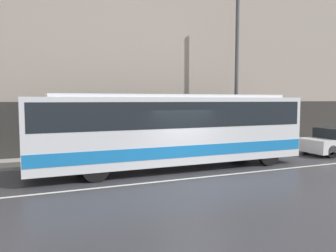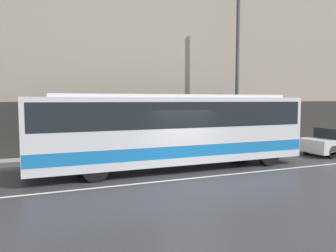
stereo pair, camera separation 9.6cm
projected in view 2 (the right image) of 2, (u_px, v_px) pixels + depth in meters
ground_plane at (191, 178)px, 12.07m from camera, size 60.00×60.00×0.00m
sidewalk at (146, 155)px, 16.81m from camera, size 60.00×2.28×0.14m
building_facade at (138, 35)px, 17.49m from camera, size 60.00×0.35×13.14m
lane_stripe at (191, 178)px, 12.07m from camera, size 54.00×0.14×0.01m
transit_bus at (172, 127)px, 13.73m from camera, size 11.60×2.50×3.12m
utility_pole_near at (237, 69)px, 17.69m from camera, size 0.20×0.20×8.83m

